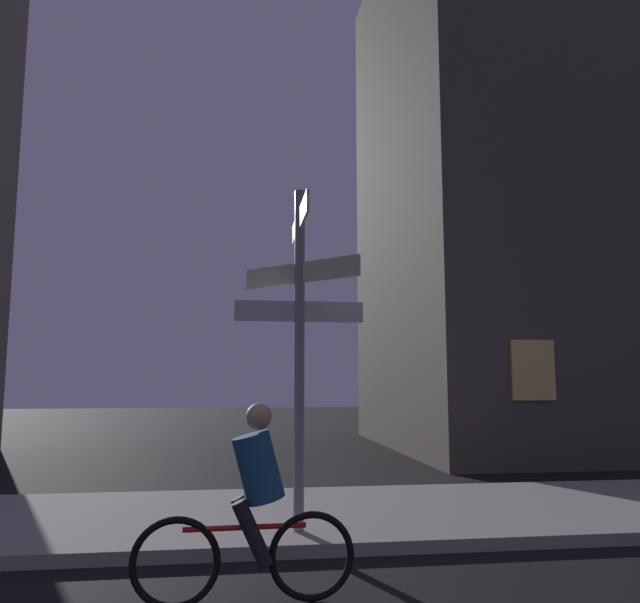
% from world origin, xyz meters
% --- Properties ---
extents(sidewalk_kerb, '(40.00, 3.33, 0.14)m').
position_xyz_m(sidewalk_kerb, '(0.00, 7.00, 0.07)').
color(sidewalk_kerb, '#9E9991').
rests_on(sidewalk_kerb, ground_plane).
extents(signpost, '(1.50, 1.63, 3.89)m').
position_xyz_m(signpost, '(0.60, 5.92, 2.48)').
color(signpost, gray).
rests_on(signpost, sidewalk_kerb).
extents(cyclist, '(1.82, 0.34, 1.61)m').
position_xyz_m(cyclist, '(0.02, 4.12, 0.75)').
color(cyclist, black).
rests_on(cyclist, ground_plane).
extents(building_right_block, '(10.65, 8.79, 14.73)m').
position_xyz_m(building_right_block, '(9.32, 14.89, 7.36)').
color(building_right_block, '#4C443D').
rests_on(building_right_block, ground_plane).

